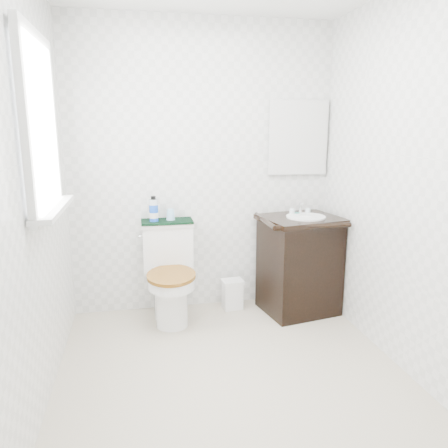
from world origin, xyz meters
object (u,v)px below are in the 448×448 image
object	(u,v)px
vanity	(299,262)
mouthwash_bottle	(154,210)
trash_bin	(232,294)
cup	(171,214)
toilet	(170,278)

from	to	relation	value
vanity	mouthwash_bottle	size ratio (longest dim) A/B	4.50
trash_bin	cup	bearing A→B (deg)	174.31
mouthwash_bottle	vanity	bearing A→B (deg)	-8.26
toilet	trash_bin	size ratio (longest dim) A/B	3.01
toilet	mouthwash_bottle	bearing A→B (deg)	134.18
trash_bin	cup	size ratio (longest dim) A/B	2.92
toilet	vanity	xyz separation A→B (m)	(1.08, -0.07, 0.09)
vanity	cup	world-z (taller)	vanity
vanity	mouthwash_bottle	bearing A→B (deg)	171.74
mouthwash_bottle	cup	world-z (taller)	mouthwash_bottle
cup	mouthwash_bottle	bearing A→B (deg)	-169.89
toilet	cup	distance (m)	0.52
vanity	trash_bin	size ratio (longest dim) A/B	3.55
trash_bin	vanity	bearing A→B (deg)	-15.03
toilet	mouthwash_bottle	xyz separation A→B (m)	(-0.10, 0.11, 0.55)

